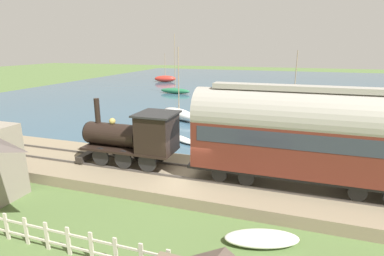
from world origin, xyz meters
name	(u,v)px	position (x,y,z in m)	size (l,w,h in m)	color
ground_plane	(191,186)	(0.00, 0.00, 0.00)	(200.00, 200.00, 0.00)	#516B38
harbor_water	(265,87)	(43.24, 0.00, 0.00)	(80.00, 80.00, 0.01)	#38566B
rail_embankment	(193,178)	(0.27, 0.00, 0.30)	(5.35, 56.00, 0.71)	#84755B
steam_locomotive	(136,135)	(0.27, 3.33, 2.42)	(2.18, 5.83, 3.65)	black
passenger_coach	(303,133)	(0.27, -5.33, 3.35)	(2.40, 10.61, 4.79)	black
sailboat_white	(179,114)	(14.11, 6.02, 0.57)	(4.14, 5.15, 7.16)	white
sailboat_red	(165,79)	(44.84, 20.70, 0.68)	(2.69, 4.82, 5.84)	#B72D23
sailboat_green	(175,90)	(30.17, 12.72, 0.51)	(1.45, 5.04, 9.07)	#236B42
sailboat_gray	(293,107)	(21.20, -5.03, 0.67)	(3.05, 3.89, 6.80)	gray
rowboat_near_shore	(293,157)	(5.47, -5.12, 0.25)	(1.88, 3.10, 0.49)	#B7B2A3
rowboat_off_pier	(376,164)	(5.90, -9.95, 0.20)	(2.63, 2.75, 0.39)	#B7B2A3
rowboat_far_out	(183,139)	(7.12, 3.09, 0.18)	(2.33, 2.83, 0.33)	silver
rowboat_mid_harbor	(253,135)	(9.88, -2.01, 0.21)	(2.62, 2.52, 0.40)	#B7B2A3
beached_dinghy	(262,238)	(-3.79, -4.04, 0.22)	(1.88, 3.00, 0.44)	silver
picket_fence	(128,255)	(-6.57, 0.00, 0.57)	(0.06, 20.14, 1.11)	beige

